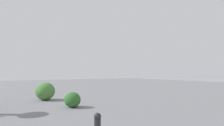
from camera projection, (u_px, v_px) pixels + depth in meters
name	position (u px, v px, depth m)	size (l,w,h in m)	color
shrub_low	(72.00, 100.00, 7.77)	(0.73, 0.66, 0.62)	#2D6628
shrub_round	(45.00, 91.00, 9.76)	(1.07, 0.96, 0.91)	#477F38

